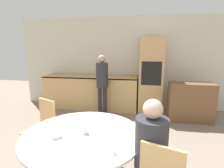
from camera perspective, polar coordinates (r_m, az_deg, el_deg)
wall_back at (r=5.12m, az=4.30°, el=6.85°), size 6.29×0.05×2.60m
kitchen_counter at (r=5.11m, az=-7.01°, el=-2.52°), size 2.67×0.60×0.94m
oven_unit at (r=4.81m, az=12.50°, el=2.68°), size 0.62×0.59×2.00m
sideboard at (r=4.60m, az=24.21°, el=-5.37°), size 1.02×0.45×0.92m
dining_table at (r=2.32m, az=-9.22°, el=-19.90°), size 1.44×1.44×0.72m
chair_far_left at (r=3.06m, az=-21.60°, el=-12.46°), size 0.53×0.53×0.93m
person_seated at (r=1.86m, az=12.59°, el=-20.86°), size 0.32×0.38×1.27m
person_standing at (r=4.43m, az=-3.25°, el=1.80°), size 0.30×0.30×1.56m
cup at (r=2.20m, az=-8.81°, el=-14.58°), size 0.08×0.08×0.09m
bowl_near at (r=2.19m, az=-17.84°, el=-15.80°), size 0.13×0.13×0.04m
salt_shaker at (r=1.82m, az=0.42°, el=-20.51°), size 0.03×0.03×0.09m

